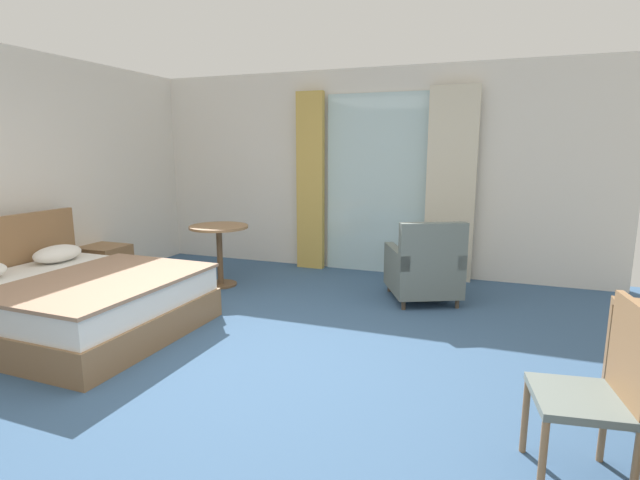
{
  "coord_description": "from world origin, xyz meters",
  "views": [
    {
      "loc": [
        1.64,
        -3.07,
        1.65
      ],
      "look_at": [
        0.32,
        0.54,
        0.91
      ],
      "focal_mm": 26.96,
      "sensor_mm": 36.0,
      "label": 1
    }
  ],
  "objects_px": {
    "desk_chair": "(600,385)",
    "round_cafe_table": "(219,241)",
    "armchair_by_window": "(424,270)",
    "nightstand": "(105,265)",
    "bed": "(73,301)"
  },
  "relations": [
    {
      "from": "desk_chair",
      "to": "round_cafe_table",
      "type": "bearing_deg",
      "value": 146.06
    },
    {
      "from": "desk_chair",
      "to": "armchair_by_window",
      "type": "bearing_deg",
      "value": 114.41
    },
    {
      "from": "nightstand",
      "to": "desk_chair",
      "type": "distance_m",
      "value": 5.37
    },
    {
      "from": "armchair_by_window",
      "to": "round_cafe_table",
      "type": "bearing_deg",
      "value": -174.54
    },
    {
      "from": "desk_chair",
      "to": "round_cafe_table",
      "type": "height_order",
      "value": "desk_chair"
    },
    {
      "from": "bed",
      "to": "round_cafe_table",
      "type": "relative_size",
      "value": 2.73
    },
    {
      "from": "nightstand",
      "to": "armchair_by_window",
      "type": "distance_m",
      "value": 3.83
    },
    {
      "from": "nightstand",
      "to": "round_cafe_table",
      "type": "relative_size",
      "value": 0.69
    },
    {
      "from": "bed",
      "to": "desk_chair",
      "type": "relative_size",
      "value": 2.13
    },
    {
      "from": "bed",
      "to": "armchair_by_window",
      "type": "xyz_separation_m",
      "value": [
        2.89,
        1.99,
        0.07
      ]
    },
    {
      "from": "bed",
      "to": "armchair_by_window",
      "type": "bearing_deg",
      "value": 34.55
    },
    {
      "from": "round_cafe_table",
      "to": "desk_chair",
      "type": "bearing_deg",
      "value": -33.94
    },
    {
      "from": "desk_chair",
      "to": "bed",
      "type": "bearing_deg",
      "value": 170.45
    },
    {
      "from": "bed",
      "to": "desk_chair",
      "type": "distance_m",
      "value": 4.17
    },
    {
      "from": "round_cafe_table",
      "to": "nightstand",
      "type": "bearing_deg",
      "value": -160.98
    }
  ]
}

